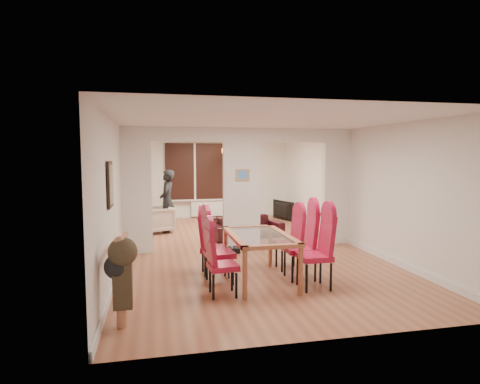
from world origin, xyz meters
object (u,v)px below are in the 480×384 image
object	(u,v)px
dining_table	(259,258)
dining_chair_la	(223,261)
bottle	(231,215)
dining_chair_lb	(220,248)
dining_chair_ra	(314,251)
television	(281,210)
dining_chair_rc	(288,240)
armchair	(157,220)
dining_chair_lc	(214,244)
bowl	(215,219)
sofa	(247,227)
coffee_table	(223,223)
dining_chair_rb	(300,244)
person	(167,201)

from	to	relation	value
dining_table	dining_chair_la	world-z (taller)	dining_chair_la
bottle	dining_chair_lb	bearing A→B (deg)	-102.84
dining_chair_ra	television	size ratio (longest dim) A/B	1.12
dining_chair_rc	armchair	xyz separation A→B (m)	(-2.26, 3.94, -0.18)
dining_table	dining_chair_lc	bearing A→B (deg)	140.26
dining_chair_ra	bowl	distance (m)	5.51
sofa	bowl	distance (m)	1.70
dining_chair_ra	bowl	size ratio (longest dim) A/B	5.83
dining_chair_ra	sofa	world-z (taller)	dining_chair_ra
coffee_table	dining_chair_rb	bearing A→B (deg)	-85.16
dining_table	bottle	xyz separation A→B (m)	(0.45, 4.84, -0.03)
coffee_table	bottle	bearing A→B (deg)	-30.75
dining_chair_ra	armchair	distance (m)	5.51
armchair	dining_chair_lb	bearing A→B (deg)	-7.49
dining_chair_rb	armchair	bearing A→B (deg)	119.97
dining_chair_lc	dining_chair_ra	bearing A→B (deg)	-22.20
dining_chair_rc	sofa	xyz separation A→B (m)	(-0.11, 2.78, -0.26)
dining_chair_lb	television	world-z (taller)	dining_chair_lb
sofa	person	size ratio (longest dim) A/B	1.09
dining_chair_rc	bottle	distance (m)	4.28
dining_chair_lb	bottle	distance (m)	4.90
dining_chair_la	person	distance (m)	5.13
coffee_table	dining_chair_ra	bearing A→B (deg)	-85.12
sofa	person	xyz separation A→B (m)	(-1.87, 1.22, 0.56)
sofa	dining_table	bearing A→B (deg)	-112.33
armchair	coffee_table	distance (m)	1.91
dining_chair_la	armchair	xyz separation A→B (m)	(-0.90, 5.02, -0.17)
dining_table	television	world-z (taller)	dining_table
coffee_table	person	bearing A→B (deg)	-166.11
dining_chair_lc	dining_chair_lb	bearing A→B (deg)	-72.48
dining_table	dining_chair_lb	xyz separation A→B (m)	(-0.63, 0.06, 0.17)
armchair	person	world-z (taller)	person
dining_chair_lb	dining_chair_rc	world-z (taller)	dining_chair_lb
television	coffee_table	xyz separation A→B (m)	(-1.95, -0.81, -0.19)
person	sofa	bearing A→B (deg)	67.90
dining_chair_lb	dining_chair_rc	bearing A→B (deg)	14.76
person	dining_chair_rb	bearing A→B (deg)	34.57
dining_chair_la	television	size ratio (longest dim) A/B	0.98
dining_chair_lb	television	distance (m)	6.37
dining_chair_ra	dining_chair_lb	bearing A→B (deg)	158.16
dining_table	dining_chair_lc	distance (m)	0.87
dining_chair_ra	bottle	bearing A→B (deg)	93.53
sofa	coffee_table	world-z (taller)	sofa
dining_chair_la	sofa	size ratio (longest dim) A/B	0.57
dining_chair_la	coffee_table	size ratio (longest dim) A/B	1.07
dining_chair_ra	dining_chair_rc	size ratio (longest dim) A/B	1.12
dining_chair_la	bowl	xyz separation A→B (m)	(0.70, 5.48, -0.27)
dining_chair_lc	bottle	size ratio (longest dim) A/B	3.99
dining_chair_lb	sofa	distance (m)	3.50
dining_chair_rb	bowl	xyz separation A→B (m)	(-0.67, 4.96, -0.34)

